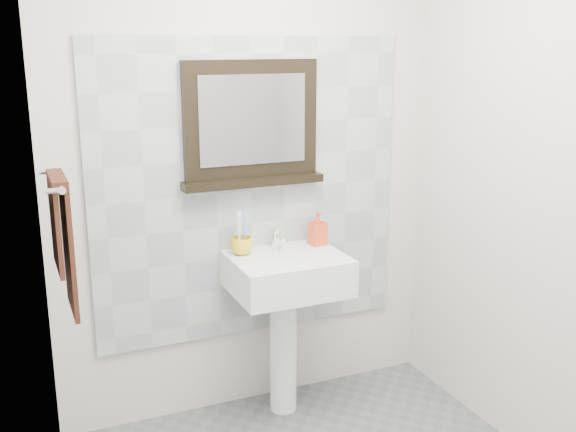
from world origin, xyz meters
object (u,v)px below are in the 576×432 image
object	(u,v)px
soap_dispenser	(318,229)
pedestal_sink	(287,291)
framed_mirror	(251,126)
toothbrush_cup	(242,246)
hand_towel	(63,234)

from	to	relation	value
soap_dispenser	pedestal_sink	bearing A→B (deg)	-162.98
framed_mirror	soap_dispenser	bearing A→B (deg)	-14.62
pedestal_sink	framed_mirror	size ratio (longest dim) A/B	1.35
pedestal_sink	framed_mirror	xyz separation A→B (m)	(-0.11, 0.19, 0.80)
toothbrush_cup	hand_towel	bearing A→B (deg)	-157.75
toothbrush_cup	soap_dispenser	distance (m)	0.41
toothbrush_cup	framed_mirror	bearing A→B (deg)	43.12
pedestal_sink	toothbrush_cup	xyz separation A→B (m)	(-0.20, 0.10, 0.23)
toothbrush_cup	soap_dispenser	xyz separation A→B (m)	(0.41, -0.00, 0.04)
soap_dispenser	toothbrush_cup	bearing A→B (deg)	171.53
pedestal_sink	soap_dispenser	distance (m)	0.36
toothbrush_cup	framed_mirror	distance (m)	0.58
pedestal_sink	soap_dispenser	xyz separation A→B (m)	(0.22, 0.10, 0.27)
hand_towel	soap_dispenser	bearing A→B (deg)	15.38
framed_mirror	hand_towel	distance (m)	1.08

